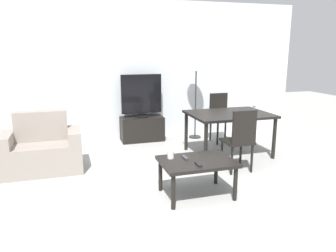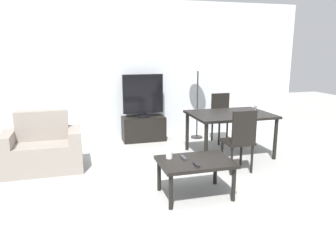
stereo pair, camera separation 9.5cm
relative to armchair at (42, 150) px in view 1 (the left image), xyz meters
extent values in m
plane|color=#9E9E99|center=(1.41, -2.25, -0.32)|extent=(18.00, 18.00, 0.00)
cube|color=silver|center=(1.41, 1.48, 1.03)|extent=(7.61, 0.06, 2.70)
cube|color=gray|center=(0.00, -0.04, -0.10)|extent=(0.76, 0.63, 0.43)
cube|color=gray|center=(0.00, 0.18, 0.34)|extent=(0.76, 0.20, 0.45)
cube|color=gray|center=(-0.47, -0.04, -0.01)|extent=(0.18, 0.63, 0.61)
cube|color=gray|center=(0.47, -0.04, -0.01)|extent=(0.18, 0.63, 0.61)
cube|color=black|center=(1.77, 1.20, -0.08)|extent=(0.83, 0.41, 0.47)
cylinder|color=black|center=(1.77, 1.20, 0.17)|extent=(0.28, 0.28, 0.03)
cylinder|color=black|center=(1.77, 1.20, 0.21)|extent=(0.04, 0.04, 0.05)
cube|color=black|center=(1.77, 1.20, 0.61)|extent=(0.79, 0.04, 0.75)
cube|color=black|center=(1.77, 1.18, 0.61)|extent=(0.75, 0.01, 0.71)
cube|color=black|center=(1.86, -1.45, 0.12)|extent=(0.89, 0.64, 0.04)
cylinder|color=black|center=(1.48, -1.71, -0.11)|extent=(0.05, 0.05, 0.42)
cylinder|color=black|center=(2.25, -1.71, -0.11)|extent=(0.05, 0.05, 0.42)
cylinder|color=black|center=(1.48, -1.18, -0.11)|extent=(0.05, 0.05, 0.42)
cylinder|color=black|center=(2.25, -1.18, -0.11)|extent=(0.05, 0.05, 0.42)
cube|color=black|center=(3.00, -0.07, 0.38)|extent=(1.34, 0.99, 0.04)
cylinder|color=black|center=(2.39, -0.51, 0.02)|extent=(0.06, 0.06, 0.68)
cylinder|color=black|center=(3.60, -0.51, 0.02)|extent=(0.06, 0.06, 0.68)
cylinder|color=black|center=(2.39, 0.36, 0.02)|extent=(0.06, 0.06, 0.68)
cylinder|color=black|center=(3.60, 0.36, 0.02)|extent=(0.06, 0.06, 0.68)
cube|color=black|center=(2.76, -0.80, 0.12)|extent=(0.40, 0.40, 0.04)
cylinder|color=black|center=(2.60, -0.64, -0.10)|extent=(0.04, 0.04, 0.42)
cylinder|color=black|center=(2.92, -0.64, -0.10)|extent=(0.04, 0.04, 0.42)
cylinder|color=black|center=(2.60, -0.96, -0.10)|extent=(0.04, 0.04, 0.42)
cylinder|color=black|center=(2.92, -0.96, -0.10)|extent=(0.04, 0.04, 0.42)
cube|color=black|center=(2.76, -0.98, 0.38)|extent=(0.37, 0.04, 0.48)
cube|color=black|center=(3.23, 0.65, 0.12)|extent=(0.40, 0.40, 0.04)
cylinder|color=black|center=(3.07, 0.49, -0.10)|extent=(0.04, 0.04, 0.42)
cylinder|color=black|center=(3.39, 0.49, -0.10)|extent=(0.04, 0.04, 0.42)
cylinder|color=black|center=(3.07, 0.81, -0.10)|extent=(0.04, 0.04, 0.42)
cylinder|color=black|center=(3.39, 0.81, -0.10)|extent=(0.04, 0.04, 0.42)
cube|color=black|center=(3.23, 0.83, 0.38)|extent=(0.37, 0.04, 0.48)
cylinder|color=black|center=(2.86, 1.11, -0.30)|extent=(0.24, 0.24, 0.02)
cylinder|color=black|center=(2.86, 1.11, 0.38)|extent=(0.02, 0.02, 1.34)
cone|color=beige|center=(2.86, 1.11, 1.20)|extent=(0.35, 0.35, 0.30)
cube|color=black|center=(1.81, -1.61, 0.15)|extent=(0.04, 0.15, 0.02)
cube|color=#38383D|center=(1.75, -1.33, 0.15)|extent=(0.04, 0.15, 0.02)
cylinder|color=white|center=(1.58, -1.29, 0.19)|extent=(0.08, 0.08, 0.10)
cylinder|color=silver|center=(3.45, -0.11, 0.41)|extent=(0.06, 0.06, 0.01)
cylinder|color=silver|center=(3.45, -0.11, 0.45)|extent=(0.01, 0.01, 0.07)
sphere|color=silver|center=(3.45, -0.11, 0.52)|extent=(0.07, 0.07, 0.07)
camera|label=1|loc=(0.42, -4.95, 1.45)|focal=35.00mm
camera|label=2|loc=(0.52, -4.97, 1.45)|focal=35.00mm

